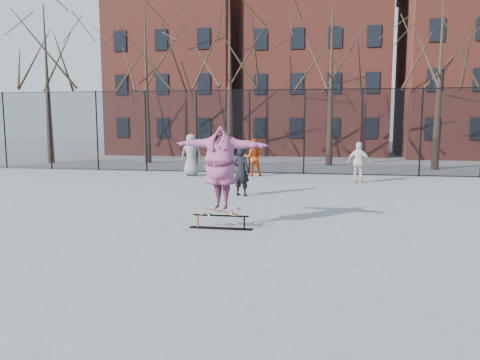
% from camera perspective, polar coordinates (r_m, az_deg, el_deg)
% --- Properties ---
extents(ground, '(100.00, 100.00, 0.00)m').
position_cam_1_polar(ground, '(9.72, -2.40, -8.04)').
color(ground, slate).
extents(skate_rail, '(1.53, 0.23, 0.34)m').
position_cam_1_polar(skate_rail, '(11.20, -2.34, -5.27)').
color(skate_rail, black).
rests_on(skate_rail, ground).
extents(skateboard, '(0.85, 0.20, 0.10)m').
position_cam_1_polar(skateboard, '(11.14, -2.38, -3.99)').
color(skateboard, olive).
rests_on(skateboard, skate_rail).
extents(skater, '(2.47, 1.03, 1.95)m').
position_cam_1_polar(skater, '(10.99, -2.41, 1.26)').
color(skater, '#433586').
rests_on(skater, skateboard).
extents(bystander_grey, '(1.02, 0.74, 1.93)m').
position_cam_1_polar(bystander_grey, '(21.58, -5.96, 3.06)').
color(bystander_grey, slate).
rests_on(bystander_grey, ground).
extents(bystander_black, '(0.71, 0.59, 1.67)m').
position_cam_1_polar(bystander_black, '(15.83, 0.18, 1.05)').
color(bystander_black, black).
rests_on(bystander_black, ground).
extents(bystander_red, '(0.95, 0.82, 1.71)m').
position_cam_1_polar(bystander_red, '(21.45, 1.61, 2.78)').
color(bystander_red, '#AD380F').
rests_on(bystander_red, ground).
extents(bystander_white, '(1.06, 0.70, 1.68)m').
position_cam_1_polar(bystander_white, '(19.63, 14.29, 2.07)').
color(bystander_white, silver).
rests_on(bystander_white, ground).
extents(fence, '(34.03, 0.07, 4.00)m').
position_cam_1_polar(fence, '(22.25, 4.70, 6.02)').
color(fence, black).
rests_on(fence, ground).
extents(tree_row, '(33.66, 7.46, 10.67)m').
position_cam_1_polar(tree_row, '(26.83, 5.14, 17.62)').
color(tree_row, black).
rests_on(tree_row, ground).
extents(rowhouses, '(29.00, 7.00, 13.00)m').
position_cam_1_polar(rowhouses, '(35.35, 7.95, 12.99)').
color(rowhouses, maroon).
rests_on(rowhouses, ground).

